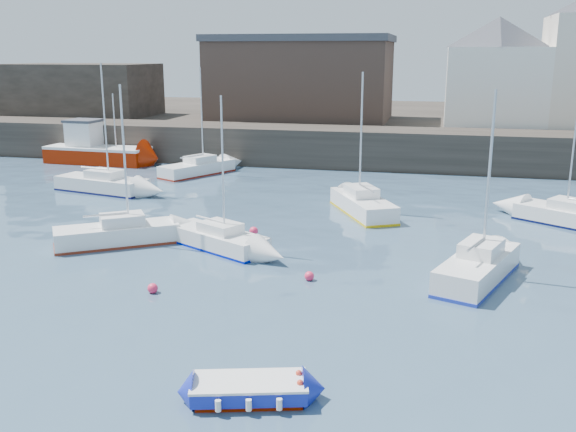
% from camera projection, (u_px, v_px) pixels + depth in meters
% --- Properties ---
extents(water, '(220.00, 220.00, 0.00)m').
position_uv_depth(water, '(195.00, 364.00, 18.84)').
color(water, '#2D4760').
rests_on(water, ground).
extents(quay_wall, '(90.00, 5.00, 3.00)m').
position_uv_depth(quay_wall, '(353.00, 147.00, 51.48)').
color(quay_wall, '#28231E').
rests_on(quay_wall, ground).
extents(land_strip, '(90.00, 32.00, 2.80)m').
position_uv_depth(land_strip, '(376.00, 125.00, 68.48)').
color(land_strip, '#28231E').
rests_on(land_strip, ground).
extents(bldg_east_d, '(11.14, 11.14, 8.95)m').
position_uv_depth(bldg_east_d, '(496.00, 71.00, 53.72)').
color(bldg_east_d, white).
rests_on(bldg_east_d, land_strip).
extents(warehouse, '(16.40, 10.40, 7.60)m').
position_uv_depth(warehouse, '(302.00, 78.00, 59.09)').
color(warehouse, '#3D2D26').
rests_on(warehouse, land_strip).
extents(bldg_west, '(14.00, 8.00, 5.00)m').
position_uv_depth(bldg_west, '(82.00, 90.00, 63.34)').
color(bldg_west, '#353028').
rests_on(bldg_west, land_strip).
extents(blue_dinghy, '(3.28, 2.08, 0.58)m').
position_uv_depth(blue_dinghy, '(249.00, 389.00, 16.78)').
color(blue_dinghy, '#901700').
rests_on(blue_dinghy, ground).
extents(fishing_boat, '(8.75, 3.67, 5.69)m').
position_uv_depth(fishing_boat, '(96.00, 149.00, 52.92)').
color(fishing_boat, '#901700').
rests_on(fishing_boat, ground).
extents(sailboat_a, '(5.80, 4.75, 7.48)m').
position_uv_depth(sailboat_a, '(118.00, 234.00, 30.44)').
color(sailboat_a, white).
rests_on(sailboat_a, ground).
extents(sailboat_b, '(5.65, 4.18, 7.06)m').
position_uv_depth(sailboat_b, '(217.00, 238.00, 29.90)').
color(sailboat_b, white).
rests_on(sailboat_b, ground).
extents(sailboat_c, '(3.71, 6.00, 7.53)m').
position_uv_depth(sailboat_c, '(478.00, 267.00, 25.56)').
color(sailboat_c, white).
rests_on(sailboat_c, ground).
extents(sailboat_e, '(6.70, 3.41, 8.25)m').
position_uv_depth(sailboat_e, '(102.00, 184.00, 41.94)').
color(sailboat_e, white).
rests_on(sailboat_e, ground).
extents(sailboat_f, '(4.51, 6.24, 7.85)m').
position_uv_depth(sailboat_f, '(363.00, 204.00, 36.26)').
color(sailboat_f, white).
rests_on(sailboat_f, ground).
extents(sailboat_h, '(4.55, 6.29, 7.83)m').
position_uv_depth(sailboat_h, '(198.00, 168.00, 47.87)').
color(sailboat_h, white).
rests_on(sailboat_h, ground).
extents(buoy_near, '(0.40, 0.40, 0.40)m').
position_uv_depth(buoy_near, '(153.00, 293.00, 24.40)').
color(buoy_near, '#FE2A55').
rests_on(buoy_near, ground).
extents(buoy_mid, '(0.39, 0.39, 0.39)m').
position_uv_depth(buoy_mid, '(309.00, 280.00, 25.73)').
color(buoy_mid, '#FE2A55').
rests_on(buoy_mid, ground).
extents(buoy_far, '(0.44, 0.44, 0.44)m').
position_uv_depth(buoy_far, '(254.00, 235.00, 32.14)').
color(buoy_far, '#FE2A55').
rests_on(buoy_far, ground).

